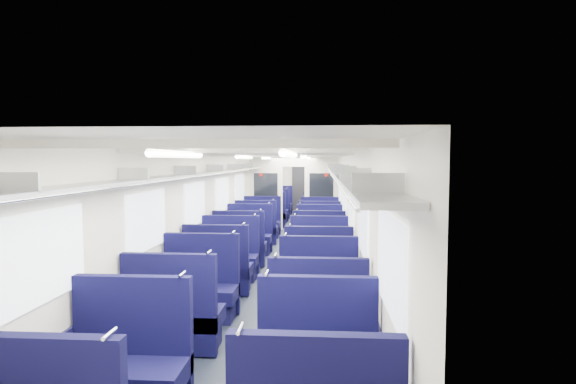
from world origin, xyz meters
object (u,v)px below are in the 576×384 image
Objects in this scene: end_door at (301,188)px; seat_2 at (127,370)px; seat_5 at (318,326)px; seat_16 at (256,230)px; seat_11 at (319,260)px; seat_26 at (279,206)px; seat_4 at (174,319)px; seat_17 at (320,231)px; seat_3 at (317,370)px; seat_15 at (319,239)px; seat_13 at (319,248)px; seat_23 at (320,213)px; seat_22 at (273,212)px; seat_10 at (229,259)px; seat_6 at (199,292)px; seat_19 at (320,226)px; seat_24 at (276,209)px; seat_25 at (320,209)px; seat_8 at (218,272)px; seat_7 at (318,297)px; seat_18 at (262,224)px; seat_14 at (249,238)px; seat_21 at (320,216)px; seat_27 at (320,206)px; seat_9 at (319,274)px; bulkhead at (294,191)px; seat_20 at (270,216)px; seat_12 at (240,248)px.

end_door is 1.67× the size of seat_2.
seat_16 is (-1.66, 7.03, 0.00)m from seat_5.
seat_2 is 1.00× the size of seat_11.
seat_2 is 14.83m from seat_26.
seat_17 is (1.66, 6.77, 0.00)m from seat_4.
seat_2 is 1.00× the size of seat_3.
seat_13 is at bearing -90.00° from seat_15.
seat_2 is at bearing -90.00° from seat_26.
seat_4 and seat_23 have the same top height.
seat_5 is 1.00× the size of seat_22.
seat_10 is 1.00× the size of seat_15.
seat_13 is (0.83, -10.30, -0.63)m from end_door.
seat_6 is 1.00× the size of seat_19.
seat_15 is 6.81m from seat_24.
seat_2 is 1.00× the size of seat_6.
seat_25 is at bearing 90.00° from seat_5.
seat_17 is (1.66, 5.63, 0.00)m from seat_6.
seat_7 is at bearing -38.09° from seat_8.
seat_13 is 1.00× the size of seat_16.
seat_18 is at bearing -118.47° from seat_23.
seat_26 is at bearing 90.00° from seat_22.
seat_14 is 4.67m from seat_21.
seat_17 is 1.00× the size of seat_25.
seat_19 is 1.00× the size of seat_27.
seat_13 and seat_21 have the same top height.
seat_4 is 1.00× the size of seat_14.
seat_7 is 1.00× the size of seat_19.
seat_2 and seat_21 have the same top height.
seat_24 is (-1.66, 6.61, 0.00)m from seat_15.
seat_9 is 10.01m from seat_25.
seat_6 is 1.00× the size of seat_24.
seat_3 is 1.00× the size of seat_14.
seat_8 is at bearing -96.62° from bulkhead.
seat_20 is (0.00, 6.82, 0.00)m from seat_10.
seat_10 is at bearing -90.00° from seat_14.
seat_19 is (1.66, 6.72, 0.00)m from seat_6.
seat_12 is at bearing -115.57° from seat_19.
seat_11 and seat_23 have the same top height.
seat_22 is at bearing -90.00° from seat_26.
seat_17 is at bearing -90.00° from seat_23.
seat_3 is 1.00× the size of seat_20.
seat_6 and seat_12 have the same top height.
seat_5 and seat_7 have the same top height.
seat_12 is (0.00, 3.25, 0.00)m from seat_6.
seat_14 is 6.81m from seat_25.
seat_6 is at bearing -93.47° from end_door.
seat_9 is at bearing 64.89° from seat_2.
seat_4 is at bearing -90.00° from seat_26.
seat_16 is (0.00, 4.60, 0.00)m from seat_8.
seat_18 is 3.48m from seat_23.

